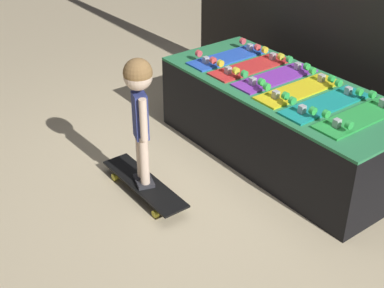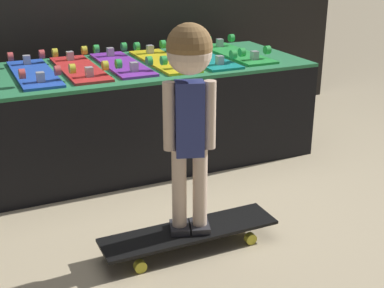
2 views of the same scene
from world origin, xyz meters
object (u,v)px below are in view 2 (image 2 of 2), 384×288
skateboard_green_on_rack (236,52)px  child (189,91)px  skateboard_yellow_on_rack (163,60)px  skateboard_teal_on_rack (203,57)px  skateboard_purple_on_rack (122,63)px  skateboard_on_floor (190,233)px  skateboard_blue_on_rack (34,72)px  skateboard_red_on_rack (79,67)px

skateboard_green_on_rack → child: bearing=-126.8°
skateboard_green_on_rack → child: size_ratio=0.77×
skateboard_yellow_on_rack → skateboard_teal_on_rack: same height
skateboard_purple_on_rack → skateboard_on_floor: 1.25m
skateboard_purple_on_rack → skateboard_blue_on_rack: bearing=-177.7°
skateboard_yellow_on_rack → skateboard_on_floor: skateboard_yellow_on_rack is taller
skateboard_green_on_rack → skateboard_on_floor: (-0.84, -1.12, -0.53)m
skateboard_blue_on_rack → skateboard_on_floor: skateboard_blue_on_rack is taller
skateboard_yellow_on_rack → skateboard_purple_on_rack: bearing=174.8°
skateboard_blue_on_rack → child: 1.20m
skateboard_yellow_on_rack → child: (-0.33, -1.11, 0.12)m
skateboard_red_on_rack → skateboard_on_floor: (0.19, -1.12, -0.53)m
skateboard_yellow_on_rack → skateboard_green_on_rack: same height
skateboard_red_on_rack → skateboard_green_on_rack: (1.03, 0.01, 0.00)m
skateboard_blue_on_rack → skateboard_red_on_rack: (0.26, 0.01, 0.00)m
skateboard_teal_on_rack → skateboard_green_on_rack: (0.26, 0.03, 0.00)m
skateboard_red_on_rack → skateboard_purple_on_rack: bearing=2.7°
skateboard_blue_on_rack → skateboard_purple_on_rack: size_ratio=1.00×
skateboard_purple_on_rack → skateboard_yellow_on_rack: 0.26m
skateboard_purple_on_rack → skateboard_green_on_rack: size_ratio=1.00×
child → skateboard_blue_on_rack: bearing=129.6°
child → skateboard_teal_on_rack: bearing=79.7°
skateboard_yellow_on_rack → skateboard_teal_on_rack: size_ratio=1.00×
skateboard_green_on_rack → child: child is taller
skateboard_blue_on_rack → skateboard_yellow_on_rack: same height
skateboard_purple_on_rack → skateboard_green_on_rack: same height
skateboard_blue_on_rack → skateboard_teal_on_rack: same height
skateboard_purple_on_rack → skateboard_yellow_on_rack: (0.26, -0.02, 0.00)m
skateboard_yellow_on_rack → skateboard_on_floor: (-0.33, -1.11, -0.53)m
skateboard_purple_on_rack → skateboard_green_on_rack: bearing=-0.5°
skateboard_teal_on_rack → skateboard_on_floor: size_ratio=0.87×
skateboard_blue_on_rack → skateboard_teal_on_rack: bearing=-1.1°
skateboard_blue_on_rack → skateboard_red_on_rack: 0.26m
skateboard_red_on_rack → skateboard_on_floor: bearing=-80.5°
skateboard_purple_on_rack → skateboard_yellow_on_rack: same height
skateboard_yellow_on_rack → skateboard_green_on_rack: (0.51, 0.02, 0.00)m
skateboard_teal_on_rack → child: bearing=-118.1°
skateboard_purple_on_rack → skateboard_teal_on_rack: same height
skateboard_teal_on_rack → skateboard_on_floor: bearing=-118.1°
skateboard_teal_on_rack → skateboard_yellow_on_rack: bearing=176.1°
skateboard_blue_on_rack → skateboard_purple_on_rack: same height
skateboard_purple_on_rack → skateboard_on_floor: skateboard_purple_on_rack is taller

